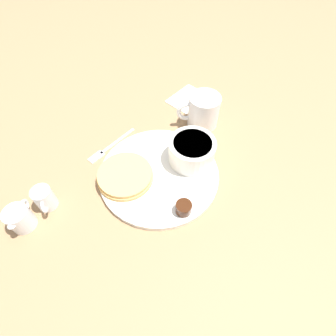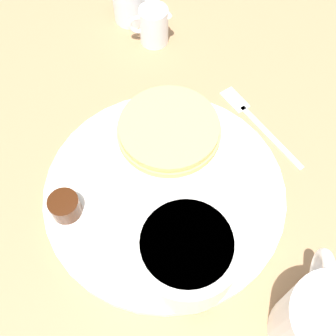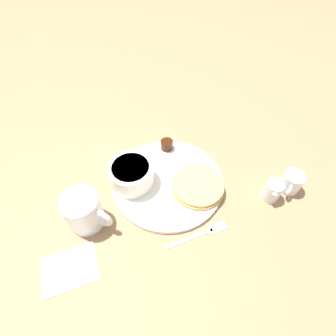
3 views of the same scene
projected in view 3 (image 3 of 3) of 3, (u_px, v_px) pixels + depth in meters
The scene contains 11 objects.
ground_plane at pixel (168, 183), 0.68m from camera, with size 4.00×4.00×0.00m, color #93704C.
plate at pixel (168, 182), 0.67m from camera, with size 0.28×0.28×0.01m.
pancake_stack at pixel (198, 186), 0.65m from camera, with size 0.13×0.13×0.02m.
bowl at pixel (131, 174), 0.64m from camera, with size 0.11×0.11×0.06m.
syrup_cup at pixel (167, 145), 0.73m from camera, with size 0.03×0.03×0.03m.
butter_ramekin at pixel (125, 172), 0.66m from camera, with size 0.04×0.04×0.04m.
coffee_mug at pixel (84, 211), 0.58m from camera, with size 0.10×0.10×0.09m.
creamer_pitcher_near at pixel (272, 190), 0.63m from camera, with size 0.04×0.06×0.06m.
creamer_pitcher_far at pixel (292, 182), 0.64m from camera, with size 0.06×0.05×0.06m.
fork at pixel (204, 233), 0.59m from camera, with size 0.15×0.02×0.00m.
napkin at pixel (69, 269), 0.54m from camera, with size 0.11×0.09×0.00m.
Camera 3 is at (-0.14, -0.37, 0.55)m, focal length 28.00 mm.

